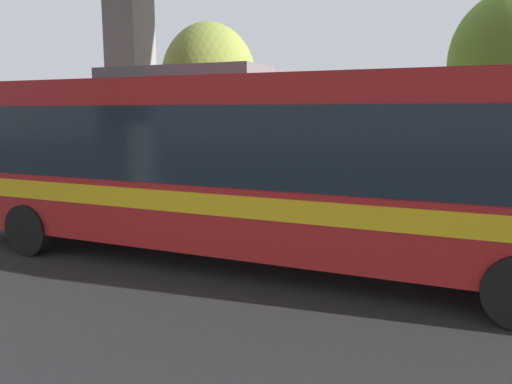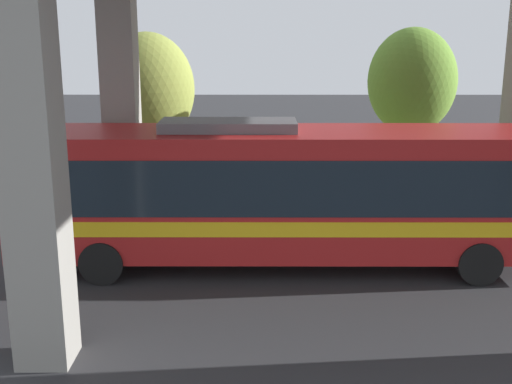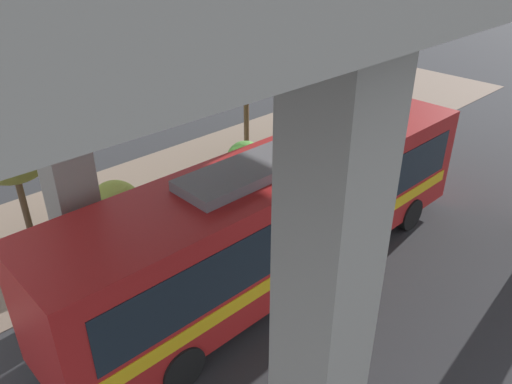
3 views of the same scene
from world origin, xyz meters
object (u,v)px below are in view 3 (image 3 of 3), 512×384
(planter_front, at_px, (116,211))
(planter_middle, at_px, (211,190))
(bus, at_px, (282,211))
(street_tree_far, at_px, (2,119))
(street_tree_near, at_px, (246,56))
(fire_hydrant, at_px, (171,210))
(planter_back, at_px, (245,165))

(planter_front, distance_m, planter_middle, 2.95)
(bus, bearing_deg, street_tree_far, -146.56)
(street_tree_near, bearing_deg, planter_middle, -56.80)
(bus, height_order, fire_hydrant, bus)
(street_tree_far, bearing_deg, planter_front, 48.37)
(fire_hydrant, xyz_separation_m, street_tree_far, (-2.26, -3.49, 3.23))
(street_tree_near, bearing_deg, planter_back, -43.70)
(bus, bearing_deg, fire_hydrant, -170.64)
(bus, bearing_deg, planter_back, 148.11)
(fire_hydrant, distance_m, planter_back, 3.34)
(planter_front, relative_size, street_tree_far, 0.32)
(fire_hydrant, bearing_deg, planter_back, 94.17)
(planter_front, height_order, planter_back, planter_front)
(street_tree_near, bearing_deg, planter_front, -76.99)
(bus, xyz_separation_m, street_tree_near, (-6.08, 4.39, 2.05))
(planter_middle, height_order, street_tree_near, street_tree_near)
(planter_middle, xyz_separation_m, planter_back, (-0.67, 2.06, -0.04))
(fire_hydrant, xyz_separation_m, planter_front, (-0.53, -1.54, 0.36))
(planter_front, bearing_deg, street_tree_far, -131.63)
(fire_hydrant, relative_size, planter_back, 0.58)
(planter_front, relative_size, planter_middle, 1.02)
(bus, distance_m, planter_front, 5.17)
(planter_middle, height_order, street_tree_far, street_tree_far)
(bus, relative_size, planter_front, 7.06)
(bus, relative_size, fire_hydrant, 12.83)
(planter_middle, distance_m, planter_back, 2.17)
(bus, xyz_separation_m, planter_front, (-4.55, -2.20, -1.07))
(bus, distance_m, planter_back, 5.14)
(street_tree_far, bearing_deg, bus, 33.44)
(planter_middle, xyz_separation_m, street_tree_near, (-2.49, 3.80, 3.11))
(fire_hydrant, bearing_deg, planter_front, -109.13)
(bus, height_order, street_tree_far, street_tree_far)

